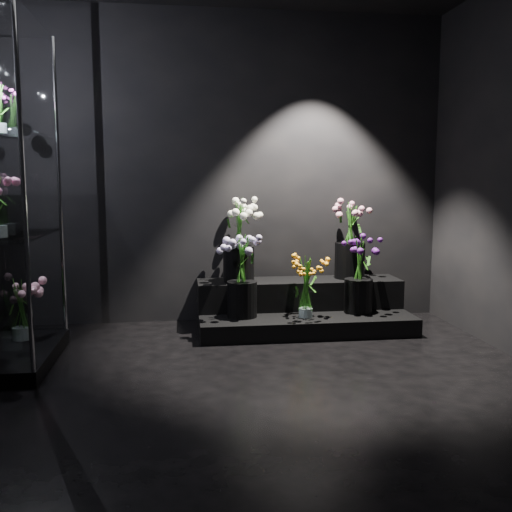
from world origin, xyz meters
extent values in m
plane|color=black|center=(0.00, 0.00, 0.00)|extent=(4.00, 4.00, 0.00)
plane|color=black|center=(0.00, 2.00, 1.40)|extent=(4.00, 0.00, 4.00)
plane|color=black|center=(0.00, -2.00, 1.40)|extent=(4.00, 0.00, 4.00)
cube|color=black|center=(0.63, 1.54, 0.08)|extent=(1.83, 0.81, 0.15)
cube|color=black|center=(0.63, 1.75, 0.28)|extent=(1.83, 0.41, 0.25)
cube|color=black|center=(-1.66, 0.88, 0.05)|extent=(0.65, 1.08, 0.11)
cube|color=white|center=(-1.66, 0.88, 0.92)|extent=(0.59, 1.02, 0.01)
cylinder|color=white|center=(0.61, 1.36, 0.26)|extent=(0.12, 0.12, 0.22)
cylinder|color=black|center=(0.08, 1.45, 0.30)|extent=(0.25, 0.25, 0.30)
cylinder|color=black|center=(1.10, 1.48, 0.30)|extent=(0.25, 0.25, 0.29)
cylinder|color=black|center=(0.08, 1.73, 0.56)|extent=(0.28, 0.28, 0.31)
cylinder|color=black|center=(1.10, 1.77, 0.57)|extent=(0.27, 0.27, 0.33)
cylinder|color=white|center=(-1.62, 1.13, 0.25)|extent=(0.15, 0.15, 0.28)
camera|label=1|loc=(-0.42, -3.22, 1.30)|focal=40.00mm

